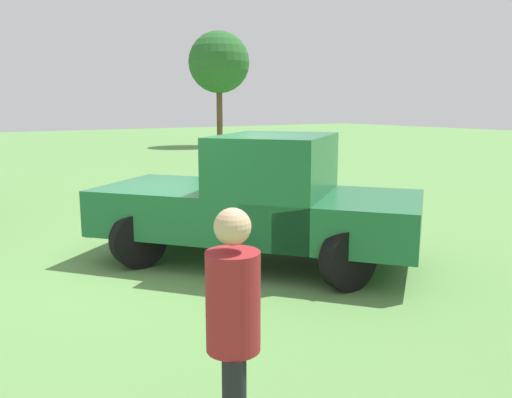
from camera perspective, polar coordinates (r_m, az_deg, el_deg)
The scene contains 4 objects.
ground_plane at distance 7.65m, azimuth -7.27°, elevation -6.72°, with size 80.00×80.00×0.00m, color #5B8C47.
pickup_truck at distance 7.38m, azimuth 0.84°, elevation 0.16°, with size 4.26×4.67×1.80m.
person_bystander at distance 3.18m, azimuth -2.46°, elevation -13.82°, with size 0.43×0.43×1.64m.
tree_back_left at distance 28.53m, azimuth -4.02°, elevation 14.46°, with size 3.19×3.19×5.97m.
Camera 1 is at (3.18, 6.59, 2.21)m, focal length 37.06 mm.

